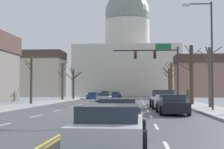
# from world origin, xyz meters

# --- Properties ---
(ground) EXTENTS (20.00, 180.00, 0.20)m
(ground) POSITION_xyz_m (0.00, -0.00, 0.02)
(ground) COLOR #4B4B50
(signal_gantry) EXTENTS (7.91, 0.41, 7.05)m
(signal_gantry) POSITION_xyz_m (5.42, 16.20, 5.15)
(signal_gantry) COLOR #28282D
(signal_gantry) RESTS_ON ground
(street_lamp_right) EXTENTS (2.19, 0.24, 8.01)m
(street_lamp_right) POSITION_xyz_m (7.92, 1.26, 4.86)
(street_lamp_right) COLOR #333338
(street_lamp_right) RESTS_ON ground
(capitol_building) EXTENTS (28.62, 20.60, 32.71)m
(capitol_building) POSITION_xyz_m (0.00, 70.21, 11.24)
(capitol_building) COLOR beige
(capitol_building) RESTS_ON ground
(sedan_near_00) EXTENTS (2.05, 4.46, 1.19)m
(sedan_near_00) POSITION_xyz_m (5.33, 11.76, 0.56)
(sedan_near_00) COLOR silver
(sedan_near_00) RESTS_ON ground
(pickup_truck_near_01) EXTENTS (2.31, 5.41, 1.61)m
(pickup_truck_near_01) POSITION_xyz_m (5.00, 5.60, 0.73)
(pickup_truck_near_01) COLOR silver
(pickup_truck_near_01) RESTS_ON ground
(sedan_near_02) EXTENTS (1.99, 4.72, 1.30)m
(sedan_near_02) POSITION_xyz_m (5.01, -0.96, 0.60)
(sedan_near_02) COLOR black
(sedan_near_02) RESTS_ON ground
(sedan_near_03) EXTENTS (2.13, 4.55, 1.21)m
(sedan_near_03) POSITION_xyz_m (1.78, -7.27, 0.57)
(sedan_near_03) COLOR navy
(sedan_near_03) RESTS_ON ground
(sedan_near_04) EXTENTS (2.12, 4.35, 1.18)m
(sedan_near_04) POSITION_xyz_m (1.88, -13.53, 0.56)
(sedan_near_04) COLOR silver
(sedan_near_04) RESTS_ON ground
(sedan_oncoming_00) EXTENTS (2.00, 4.62, 1.15)m
(sedan_oncoming_00) POSITION_xyz_m (-1.82, 21.96, 0.55)
(sedan_oncoming_00) COLOR #9EA3A8
(sedan_oncoming_00) RESTS_ON ground
(sedan_oncoming_01) EXTENTS (1.94, 4.37, 1.16)m
(sedan_oncoming_01) POSITION_xyz_m (-5.15, 34.66, 0.56)
(sedan_oncoming_01) COLOR navy
(sedan_oncoming_01) RESTS_ON ground
(sedan_oncoming_02) EXTENTS (2.06, 4.52, 1.15)m
(sedan_oncoming_02) POSITION_xyz_m (-1.84, 47.61, 0.55)
(sedan_oncoming_02) COLOR navy
(sedan_oncoming_02) RESTS_ON ground
(sedan_oncoming_03) EXTENTS (2.10, 4.33, 1.25)m
(sedan_oncoming_03) POSITION_xyz_m (-5.31, 58.19, 0.60)
(sedan_oncoming_03) COLOR #1E7247
(sedan_oncoming_03) RESTS_ON ground
(flank_building_00) EXTENTS (9.43, 7.52, 10.45)m
(flank_building_00) POSITION_xyz_m (-18.75, 49.70, 5.29)
(flank_building_00) COLOR #B2A38E
(flank_building_00) RESTS_ON ground
(flank_building_02) EXTENTS (10.13, 6.72, 9.06)m
(flank_building_02) POSITION_xyz_m (16.02, 47.62, 4.59)
(flank_building_02) COLOR #8C6656
(flank_building_02) RESTS_ON ground
(bare_tree_00) EXTENTS (2.18, 1.75, 5.28)m
(bare_tree_00) POSITION_xyz_m (8.91, 5.22, 2.86)
(bare_tree_00) COLOR brown
(bare_tree_00) RESTS_ON ground
(bare_tree_01) EXTENTS (0.82, 1.63, 5.09)m
(bare_tree_01) POSITION_xyz_m (-8.51, 10.60, 2.82)
(bare_tree_01) COLOR #4C3D2D
(bare_tree_01) RESTS_ON ground
(bare_tree_02) EXTENTS (2.60, 2.13, 6.37)m
(bare_tree_02) POSITION_xyz_m (8.73, 34.17, 3.46)
(bare_tree_02) COLOR #4C3D2D
(bare_tree_02) RESTS_ON ground
(bare_tree_03) EXTENTS (2.70, 2.62, 5.34)m
(bare_tree_03) POSITION_xyz_m (-7.79, 30.03, 2.81)
(bare_tree_03) COLOR #423328
(bare_tree_03) RESTS_ON ground
(bare_tree_04) EXTENTS (2.01, 2.10, 6.09)m
(bare_tree_04) POSITION_xyz_m (8.31, 10.93, 3.25)
(bare_tree_04) COLOR #423328
(bare_tree_04) RESTS_ON ground
(bare_tree_05) EXTENTS (1.60, 2.85, 5.90)m
(bare_tree_05) POSITION_xyz_m (-8.61, 25.60, 3.14)
(bare_tree_05) COLOR brown
(bare_tree_05) RESTS_ON ground
(bare_tree_06) EXTENTS (2.24, 2.22, 5.07)m
(bare_tree_06) POSITION_xyz_m (7.97, 30.14, 2.83)
(bare_tree_06) COLOR #423328
(bare_tree_06) RESTS_ON ground
(pedestrian_00) EXTENTS (0.35, 0.34, 1.70)m
(pedestrian_00) POSITION_xyz_m (7.72, 9.46, 1.08)
(pedestrian_00) COLOR #4C4238
(pedestrian_00) RESTS_ON ground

